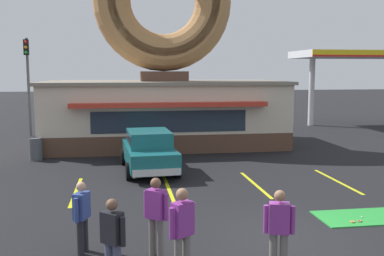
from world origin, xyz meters
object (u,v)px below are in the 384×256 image
(pedestrian_leather_jacket_man, at_px, (113,238))
(pedestrian_clipboard_woman, at_px, (156,213))
(pedestrian_blue_sweater_man, at_px, (182,229))
(trash_bin, at_px, (36,149))
(golf_ball, at_px, (362,217))
(car_teal, at_px, (149,149))
(traffic_light_pole, at_px, (28,74))
(pedestrian_hooded_kid, at_px, (82,214))
(pedestrian_beanie_man, at_px, (279,228))

(pedestrian_leather_jacket_man, relative_size, pedestrian_clipboard_woman, 0.95)
(pedestrian_blue_sweater_man, height_order, trash_bin, pedestrian_blue_sweater_man)
(pedestrian_clipboard_woman, bearing_deg, pedestrian_blue_sweater_man, -70.81)
(golf_ball, bearing_deg, trash_bin, 136.38)
(car_teal, height_order, trash_bin, car_teal)
(traffic_light_pole, bearing_deg, golf_ball, -55.73)
(pedestrian_blue_sweater_man, xyz_separation_m, pedestrian_leather_jacket_man, (-1.27, 0.01, -0.09))
(pedestrian_hooded_kid, bearing_deg, pedestrian_clipboard_woman, -15.08)
(pedestrian_hooded_kid, bearing_deg, golf_ball, 9.41)
(pedestrian_hooded_kid, bearing_deg, pedestrian_beanie_man, -22.59)
(pedestrian_clipboard_woman, height_order, trash_bin, pedestrian_clipboard_woman)
(pedestrian_beanie_man, height_order, trash_bin, pedestrian_beanie_man)
(pedestrian_blue_sweater_man, bearing_deg, pedestrian_hooded_kid, 141.20)
(car_teal, xyz_separation_m, pedestrian_leather_jacket_man, (-1.19, -9.32, 0.01))
(trash_bin, bearing_deg, golf_ball, -43.62)
(golf_ball, xyz_separation_m, traffic_light_pole, (-11.69, 17.15, 3.66))
(golf_ball, distance_m, pedestrian_hooded_kid, 7.22)
(pedestrian_leather_jacket_man, bearing_deg, trash_bin, 106.28)
(pedestrian_clipboard_woman, distance_m, trash_bin, 11.97)
(pedestrian_hooded_kid, distance_m, pedestrian_beanie_man, 4.11)
(pedestrian_blue_sweater_man, height_order, pedestrian_beanie_man, pedestrian_blue_sweater_man)
(pedestrian_blue_sweater_man, distance_m, pedestrian_leather_jacket_man, 1.27)
(pedestrian_hooded_kid, bearing_deg, pedestrian_leather_jacket_man, -66.58)
(pedestrian_hooded_kid, distance_m, traffic_light_pole, 19.11)
(pedestrian_leather_jacket_man, xyz_separation_m, trash_bin, (-3.58, 12.24, -0.39))
(pedestrian_hooded_kid, bearing_deg, traffic_light_pole, 104.10)
(pedestrian_hooded_kid, xyz_separation_m, pedestrian_beanie_man, (3.79, -1.58, 0.05))
(car_teal, xyz_separation_m, traffic_light_pole, (-6.47, 10.56, 2.84))
(golf_ball, height_order, traffic_light_pole, traffic_light_pole)
(pedestrian_blue_sweater_man, distance_m, pedestrian_hooded_kid, 2.49)
(pedestrian_clipboard_woman, distance_m, pedestrian_beanie_man, 2.53)
(pedestrian_leather_jacket_man, bearing_deg, golf_ball, 23.05)
(pedestrian_beanie_man, xyz_separation_m, trash_bin, (-6.70, 12.27, -0.41))
(car_teal, xyz_separation_m, pedestrian_blue_sweater_man, (0.07, -9.32, 0.11))
(trash_bin, bearing_deg, pedestrian_hooded_kid, -74.81)
(pedestrian_leather_jacket_man, bearing_deg, pedestrian_hooded_kid, 113.42)
(pedestrian_leather_jacket_man, distance_m, pedestrian_beanie_man, 3.12)
(pedestrian_clipboard_woman, bearing_deg, golf_ball, 16.00)
(car_teal, height_order, pedestrian_blue_sweater_man, pedestrian_blue_sweater_man)
(pedestrian_leather_jacket_man, xyz_separation_m, traffic_light_pole, (-5.28, 19.88, 2.82))
(pedestrian_beanie_man, bearing_deg, car_teal, 101.65)
(pedestrian_leather_jacket_man, bearing_deg, pedestrian_clipboard_woman, 52.66)
(golf_ball, xyz_separation_m, trash_bin, (-9.99, 9.52, 0.45))
(pedestrian_hooded_kid, bearing_deg, trash_bin, 105.19)
(pedestrian_clipboard_woman, bearing_deg, trash_bin, 111.81)
(car_teal, height_order, pedestrian_leather_jacket_man, pedestrian_leather_jacket_man)
(car_teal, distance_m, traffic_light_pole, 12.71)
(pedestrian_beanie_man, bearing_deg, pedestrian_leather_jacket_man, 179.55)
(golf_ball, relative_size, trash_bin, 0.04)
(pedestrian_beanie_man, relative_size, traffic_light_pole, 0.28)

